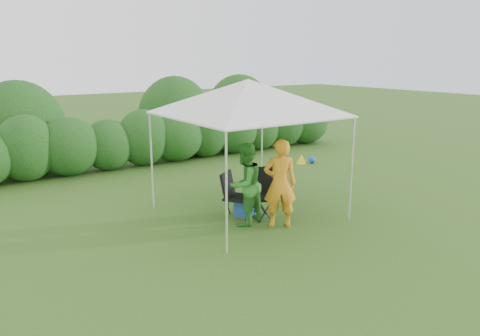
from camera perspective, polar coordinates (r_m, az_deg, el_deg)
ground at (r=9.68m, az=2.65°, el=-6.30°), size 70.00×70.00×0.00m
hedge at (r=14.60m, az=-11.31°, el=3.54°), size 14.93×1.53×1.80m
canopy at (r=9.55m, az=0.99°, el=8.60°), size 3.10×3.10×2.83m
chair_right at (r=9.66m, az=2.60°, el=-2.68°), size 0.78×0.75×1.04m
chair_left at (r=9.69m, az=-0.80°, el=-2.93°), size 0.75×0.74×0.95m
man at (r=9.06m, az=4.91°, el=-1.92°), size 0.76×0.69×1.75m
woman at (r=9.18m, az=0.64°, el=-2.01°), size 0.95×0.83×1.65m
cooler at (r=9.91m, az=0.75°, el=-4.58°), size 0.57×0.50×0.40m
bottle at (r=9.81m, az=1.18°, el=-2.76°), size 0.07×0.07×0.25m
lawn_toy at (r=14.79m, az=7.82°, el=1.08°), size 0.56×0.47×0.28m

